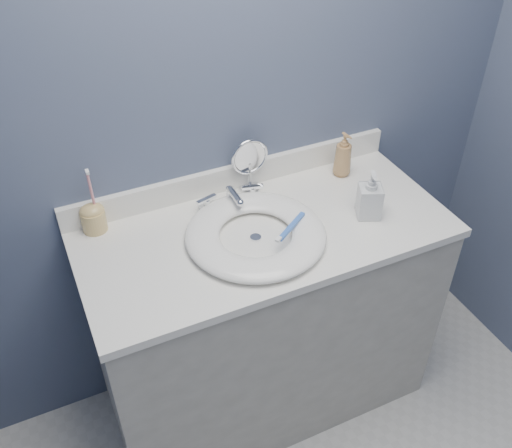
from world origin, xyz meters
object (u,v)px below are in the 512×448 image
soap_bottle_amber (343,154)px  toothbrush_holder (93,217)px  makeup_mirror (250,163)px  soap_bottle_clear (370,195)px

soap_bottle_amber → toothbrush_holder: (-0.90, 0.06, -0.03)m
makeup_mirror → soap_bottle_clear: 0.43m
soap_bottle_clear → toothbrush_holder: size_ratio=0.74×
soap_bottle_amber → soap_bottle_clear: bearing=-108.7°
soap_bottle_clear → toothbrush_holder: bearing=-176.3°
makeup_mirror → soap_bottle_clear: bearing=-45.9°
soap_bottle_clear → soap_bottle_amber: bearing=102.3°
soap_bottle_clear → makeup_mirror: bearing=157.6°
soap_bottle_amber → makeup_mirror: bearing=163.2°
makeup_mirror → soap_bottle_clear: size_ratio=1.19×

